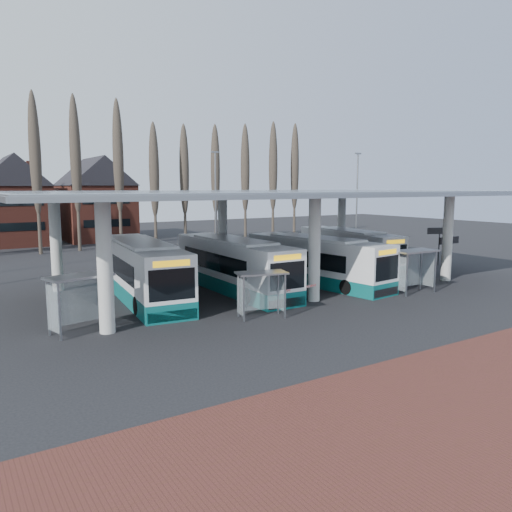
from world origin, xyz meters
TOP-DOWN VIEW (x-y plane):
  - ground at (0.00, 0.00)m, footprint 140.00×140.00m
  - station_canopy at (0.00, 8.00)m, footprint 32.00×16.00m
  - poplar_row at (0.00, 33.00)m, footprint 45.10×1.10m
  - lamp_post_b at (6.00, 26.00)m, footprint 0.80×0.16m
  - lamp_post_c at (20.00, 20.00)m, footprint 0.80×0.16m
  - bus_0 at (-8.18, 8.63)m, footprint 3.96×12.62m
  - bus_1 at (-2.40, 7.72)m, footprint 2.79×12.06m
  - bus_2 at (3.44, 6.62)m, footprint 3.92×11.87m
  - bus_3 at (10.22, 10.66)m, footprint 3.68×11.44m
  - shelter_0 at (-13.02, 3.33)m, footprint 3.10×2.04m
  - shelter_1 at (-4.60, 1.08)m, footprint 2.76×1.86m
  - shelter_2 at (6.67, 1.01)m, footprint 2.96×1.56m
  - info_sign_0 at (13.10, 3.17)m, footprint 2.00×0.17m
  - info_sign_1 at (17.32, 7.23)m, footprint 2.00×1.01m
  - barrier at (-1.46, 1.97)m, footprint 2.39×0.84m

SIDE VIEW (x-z plane):
  - ground at x=0.00m, z-range 0.00..0.00m
  - barrier at x=-1.46m, z-range 0.33..1.53m
  - bus_3 at x=10.22m, z-range -0.09..3.03m
  - bus_2 at x=3.44m, z-range -0.09..3.14m
  - bus_1 at x=-2.40m, z-range -0.10..3.24m
  - bus_0 at x=-8.18m, z-range -0.10..3.35m
  - shelter_1 at x=-4.60m, z-range 0.53..2.88m
  - shelter_0 at x=-13.02m, z-range 0.60..3.25m
  - shelter_2 at x=6.67m, z-range 0.61..3.31m
  - info_sign_0 at x=13.10m, z-range 1.01..3.99m
  - info_sign_1 at x=17.32m, z-range 1.09..4.29m
  - lamp_post_b at x=6.00m, z-range 0.25..10.42m
  - lamp_post_c at x=20.00m, z-range 0.25..10.42m
  - station_canopy at x=0.00m, z-range 2.51..8.85m
  - poplar_row at x=0.00m, z-range 1.53..16.03m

